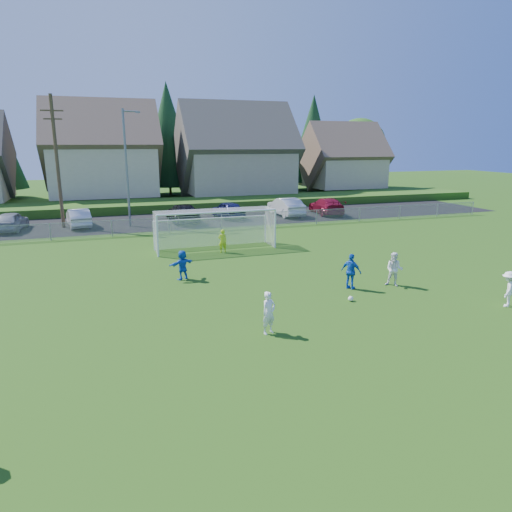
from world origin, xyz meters
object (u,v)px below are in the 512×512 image
object	(u,v)px
player_blue_a	(351,272)
car_a	(11,221)
player_white_b	(394,269)
player_white_c	(508,289)
car_g	(326,206)
soccer_goal	(214,223)
car_e	(228,210)
player_white_a	(269,313)
car_f	(286,207)
player_blue_b	(182,265)
car_b	(79,218)
soccer_ball	(351,299)
goalkeeper	(223,241)
car_d	(183,213)

from	to	relation	value
player_blue_a	car_a	xyz separation A→B (m)	(-17.04, 20.84, -0.09)
player_white_b	player_white_c	size ratio (longest dim) A/B	1.09
car_g	soccer_goal	world-z (taller)	soccer_goal
car_a	car_g	bearing A→B (deg)	-173.42
car_e	car_g	bearing A→B (deg)	167.77
player_white_a	car_f	bearing A→B (deg)	44.23
car_a	car_e	world-z (taller)	car_e
player_blue_b	soccer_goal	world-z (taller)	soccer_goal
player_white_b	soccer_goal	world-z (taller)	soccer_goal
player_white_b	car_b	size ratio (longest dim) A/B	0.36
car_e	soccer_goal	bearing A→B (deg)	62.58
player_white_b	player_blue_a	size ratio (longest dim) A/B	0.97
soccer_ball	soccer_goal	bearing A→B (deg)	104.88
goalkeeper	car_a	distance (m)	17.98
player_white_b	goalkeeper	distance (m)	10.75
car_a	car_g	world-z (taller)	car_g
car_a	player_blue_b	bearing A→B (deg)	127.88
soccer_ball	car_f	xyz separation A→B (m)	(6.30, 22.43, 0.71)
player_white_c	car_e	size ratio (longest dim) A/B	0.34
player_white_b	player_blue_b	xyz separation A→B (m)	(-9.07, 4.23, -0.07)
player_white_b	car_a	size ratio (longest dim) A/B	0.37
soccer_goal	player_white_c	bearing A→B (deg)	-58.13
car_b	car_g	size ratio (longest dim) A/B	0.84
player_white_a	car_a	world-z (taller)	player_white_a
player_blue_a	car_a	size ratio (longest dim) A/B	0.38
player_blue_b	car_b	size ratio (longest dim) A/B	0.33
player_blue_b	car_e	size ratio (longest dim) A/B	0.33
player_white_a	car_d	size ratio (longest dim) A/B	0.29
car_g	soccer_goal	xyz separation A→B (m)	(-13.32, -10.64, 0.87)
player_white_b	car_g	size ratio (longest dim) A/B	0.31
car_a	car_d	xyz separation A→B (m)	(12.99, -0.37, 0.04)
car_a	car_e	distance (m)	17.16
car_g	soccer_ball	bearing A→B (deg)	72.51
player_white_b	soccer_ball	bearing A→B (deg)	-113.34
car_f	car_g	size ratio (longest dim) A/B	0.95
car_f	soccer_goal	distance (m)	14.44
player_white_b	car_g	distance (m)	22.14
car_g	soccer_goal	bearing A→B (deg)	46.08
car_b	car_d	distance (m)	8.21
player_white_c	car_e	distance (m)	25.81
player_blue_a	car_e	size ratio (longest dim) A/B	0.37
player_white_b	player_blue_b	bearing A→B (deg)	-160.61
player_blue_b	goalkeeper	xyz separation A→B (m)	(3.28, 4.83, -0.02)
goalkeeper	player_white_c	bearing A→B (deg)	126.51
car_a	car_d	world-z (taller)	car_d
car_g	car_e	bearing A→B (deg)	3.20
player_white_a	goalkeeper	bearing A→B (deg)	60.59
goalkeeper	car_b	bearing A→B (deg)	-51.90
car_f	soccer_goal	world-z (taller)	soccer_goal
soccer_goal	player_blue_a	bearing A→B (deg)	-68.69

